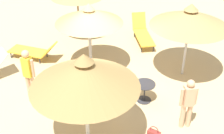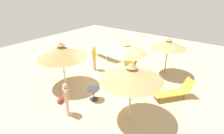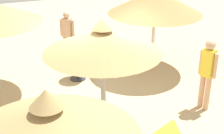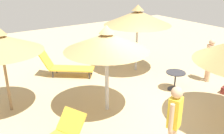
% 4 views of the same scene
% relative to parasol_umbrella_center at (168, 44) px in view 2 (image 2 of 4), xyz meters
% --- Properties ---
extents(ground, '(24.00, 24.00, 0.10)m').
position_rel_parasol_umbrella_center_xyz_m(ground, '(2.00, 3.29, -2.05)').
color(ground, tan).
extents(parasol_umbrella_center, '(2.20, 2.20, 2.44)m').
position_rel_parasol_umbrella_center_xyz_m(parasol_umbrella_center, '(0.00, 0.00, 0.00)').
color(parasol_umbrella_center, olive).
rests_on(parasol_umbrella_center, ground).
extents(parasol_umbrella_far_left, '(2.30, 2.30, 2.48)m').
position_rel_parasol_umbrella_center_xyz_m(parasol_umbrella_far_left, '(1.52, 2.33, 0.03)').
color(parasol_umbrella_far_left, '#B2B2B7').
rests_on(parasol_umbrella_far_left, ground).
extents(parasol_umbrella_back, '(2.58, 2.58, 2.61)m').
position_rel_parasol_umbrella_center_xyz_m(parasol_umbrella_back, '(-0.43, 4.98, 0.13)').
color(parasol_umbrella_back, '#B2B2B7').
rests_on(parasol_umbrella_back, ground).
extents(parasol_umbrella_front, '(2.68, 2.68, 2.59)m').
position_rel_parasol_umbrella_center_xyz_m(parasol_umbrella_front, '(4.02, 4.84, 0.04)').
color(parasol_umbrella_front, white).
rests_on(parasol_umbrella_front, ground).
extents(lounge_chair_near_right, '(2.37, 1.16, 0.91)m').
position_rel_parasol_umbrella_center_xyz_m(lounge_chair_near_right, '(4.78, 0.17, -1.57)').
color(lounge_chair_near_right, silver).
rests_on(lounge_chair_near_right, ground).
extents(lounge_chair_edge, '(1.71, 1.94, 0.96)m').
position_rel_parasol_umbrella_center_xyz_m(lounge_chair_edge, '(-1.47, 2.33, -1.61)').
color(lounge_chair_edge, gold).
rests_on(lounge_chair_edge, ground).
extents(lounge_chair_near_left, '(1.35, 1.99, 0.74)m').
position_rel_parasol_umbrella_center_xyz_m(lounge_chair_near_left, '(2.52, 0.25, -1.67)').
color(lounge_chair_near_left, gold).
rests_on(lounge_chair_near_left, ground).
extents(person_standing_far_right, '(0.30, 0.42, 1.73)m').
position_rel_parasol_umbrella_center_xyz_m(person_standing_far_right, '(4.04, 2.30, -1.01)').
color(person_standing_far_right, tan).
rests_on(person_standing_far_right, ground).
extents(person_standing_center, '(0.40, 0.35, 1.56)m').
position_rel_parasol_umbrella_center_xyz_m(person_standing_center, '(1.86, 6.48, -1.12)').
color(person_standing_center, tan).
rests_on(person_standing_center, ground).
extents(handbag, '(0.21, 0.37, 0.40)m').
position_rel_parasol_umbrella_center_xyz_m(handbag, '(2.81, 6.13, -1.87)').
color(handbag, maroon).
rests_on(handbag, ground).
extents(side_table_round, '(0.65, 0.65, 0.63)m').
position_rel_parasol_umbrella_center_xyz_m(side_table_round, '(1.71, 4.93, -1.57)').
color(side_table_round, '#2D2D33').
rests_on(side_table_round, ground).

